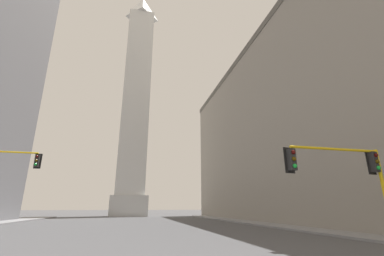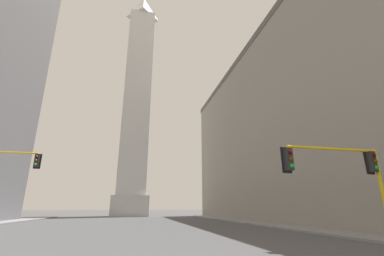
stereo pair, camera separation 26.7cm
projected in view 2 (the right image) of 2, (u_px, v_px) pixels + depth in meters
name	position (u px, v px, depth m)	size (l,w,h in m)	color
sidewalk_right	(302.00, 227.00, 23.23)	(5.00, 67.58, 0.15)	gray
building_right	(305.00, 131.00, 38.46)	(18.33, 53.55, 25.58)	gray
obelisk	(137.00, 97.00, 61.62)	(7.58, 7.58, 56.52)	silver
traffic_light_near_right	(346.00, 169.00, 13.38)	(5.84, 0.53, 4.88)	yellow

